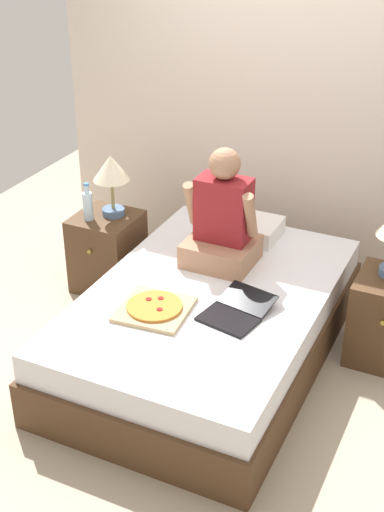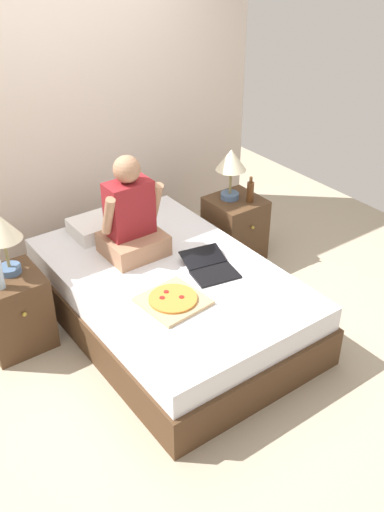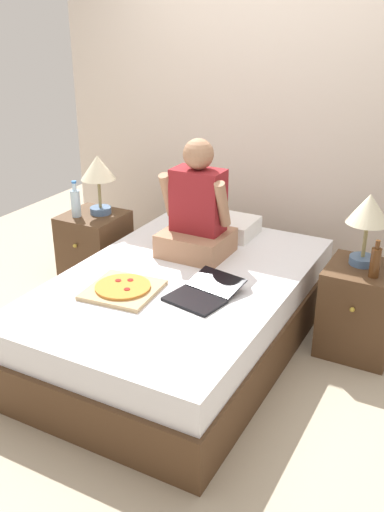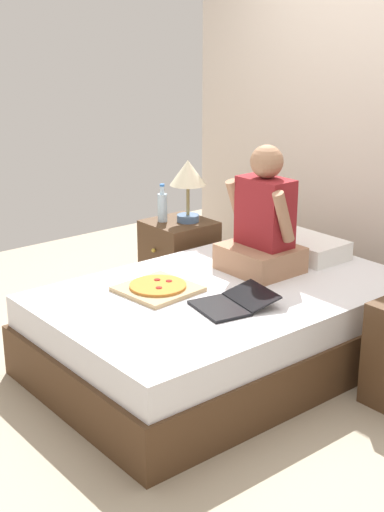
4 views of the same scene
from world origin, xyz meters
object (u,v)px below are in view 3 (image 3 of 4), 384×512
at_px(nightstand_left, 95,249).
at_px(pizza_box, 123,289).
at_px(bed, 180,311).
at_px(lamp_on_left_nightstand, 98,172).
at_px(water_bottle, 76,202).
at_px(nightstand_right, 359,309).
at_px(lamp_on_right_nightstand, 368,214).
at_px(laptop, 202,294).
at_px(beer_bottle, 375,262).
at_px(person_seated, 197,213).

relative_size(nightstand_left, pizza_box, 1.32).
relative_size(bed, nightstand_left, 3.76).
xyz_separation_m(nightstand_left, lamp_on_left_nightstand, (0.04, 0.05, 0.61)).
distance_m(bed, water_bottle, 1.25).
bearing_deg(water_bottle, nightstand_right, 2.42).
bearing_deg(lamp_on_right_nightstand, water_bottle, -176.18).
xyz_separation_m(bed, laptop, (0.25, -0.18, 0.27)).
distance_m(lamp_on_right_nightstand, laptop, 1.10).
height_order(nightstand_right, beer_bottle, beer_bottle).
bearing_deg(pizza_box, bed, 59.88).
bearing_deg(person_seated, water_bottle, 179.80).
bearing_deg(beer_bottle, nightstand_right, 125.01).
distance_m(lamp_on_left_nightstand, water_bottle, 0.28).
relative_size(bed, pizza_box, 4.96).
bearing_deg(lamp_on_left_nightstand, laptop, -29.79).
bearing_deg(pizza_box, lamp_on_left_nightstand, 132.49).
distance_m(lamp_on_left_nightstand, lamp_on_right_nightstand, 1.98).
relative_size(lamp_on_left_nightstand, laptop, 0.96).
height_order(water_bottle, pizza_box, water_bottle).
bearing_deg(pizza_box, water_bottle, 141.59).
bearing_deg(laptop, lamp_on_left_nightstand, 150.21).
distance_m(laptop, pizza_box, 0.47).
height_order(water_bottle, beer_bottle, water_bottle).
bearing_deg(person_seated, laptop, -59.95).
relative_size(nightstand_left, beer_bottle, 2.50).
distance_m(nightstand_right, beer_bottle, 0.40).
distance_m(water_bottle, pizza_box, 1.17).
bearing_deg(nightstand_left, water_bottle, -131.65).
height_order(lamp_on_right_nightstand, person_seated, person_seated).
height_order(lamp_on_left_nightstand, lamp_on_right_nightstand, same).
bearing_deg(nightstand_left, bed, -24.81).
distance_m(lamp_on_left_nightstand, pizza_box, 1.23).
bearing_deg(lamp_on_right_nightstand, pizza_box, -144.12).
distance_m(nightstand_right, lamp_on_right_nightstand, 0.62).
relative_size(nightstand_left, lamp_on_right_nightstand, 1.28).
xyz_separation_m(nightstand_left, pizza_box, (0.83, -0.81, 0.22)).
bearing_deg(laptop, lamp_on_right_nightstand, 43.32).
height_order(water_bottle, laptop, water_bottle).
relative_size(water_bottle, person_seated, 0.35).
bearing_deg(person_seated, nightstand_right, 4.85).
xyz_separation_m(water_bottle, beer_bottle, (2.20, -0.01, -0.02)).
bearing_deg(water_bottle, beer_bottle, -0.26).
bearing_deg(person_seated, bed, -78.43).
xyz_separation_m(nightstand_left, beer_bottle, (2.12, -0.10, 0.38)).
height_order(nightstand_left, lamp_on_left_nightstand, lamp_on_left_nightstand).
height_order(nightstand_left, water_bottle, water_bottle).
bearing_deg(lamp_on_right_nightstand, person_seated, -172.36).
xyz_separation_m(nightstand_right, person_seated, (-1.10, -0.09, 0.49)).
height_order(person_seated, pizza_box, person_seated).
xyz_separation_m(nightstand_left, laptop, (1.27, -0.65, 0.22)).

